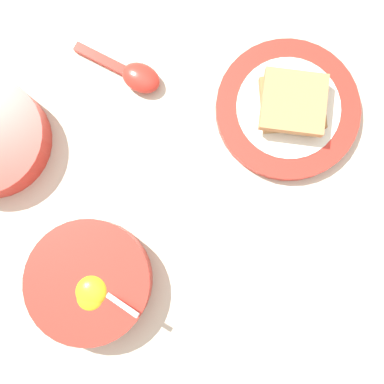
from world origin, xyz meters
The scene contains 5 objects.
ground_plane centered at (0.00, 0.00, 0.00)m, with size 3.00×3.00×0.00m, color beige.
egg_bowl centered at (-0.23, -0.15, 0.03)m, with size 0.17×0.17×0.07m.
toast_plate centered at (0.15, -0.15, 0.01)m, with size 0.22×0.22×0.02m.
toast_sandwich centered at (0.15, -0.15, 0.03)m, with size 0.13×0.13×0.03m.
soup_spoon centered at (0.01, 0.04, 0.01)m, with size 0.08×0.14×0.03m.
Camera 1 is at (-0.09, -0.20, 0.66)m, focal length 42.00 mm.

